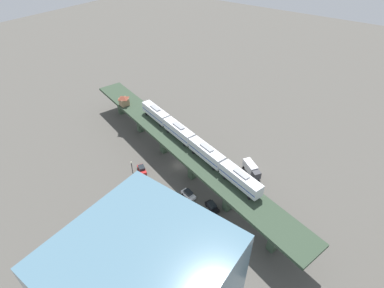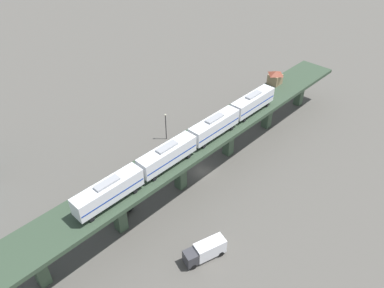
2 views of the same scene
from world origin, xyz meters
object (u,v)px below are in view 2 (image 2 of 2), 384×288
street_car_white (143,184)px  street_lamp (166,124)px  subway_train (192,140)px  street_car_red (183,139)px  signal_hut (275,77)px  street_car_black (121,209)px  delivery_truck (205,250)px

street_car_white → street_lamp: (4.19, -16.61, 3.17)m
subway_train → street_car_red: subway_train is taller
signal_hut → street_car_white: bearing=69.4°
street_car_red → street_lamp: (4.03, 0.60, 3.17)m
street_car_black → delivery_truck: bearing=174.2°
subway_train → street_lamp: 18.75m
signal_hut → street_car_white: (14.39, 38.22, -9.84)m
signal_hut → delivery_truck: 48.69m
subway_train → delivery_truck: size_ratio=6.71×
street_car_white → street_car_red: bearing=-89.5°
street_car_red → street_lamp: 5.16m
signal_hut → street_car_red: (14.55, 21.01, -9.84)m
street_car_black → street_car_red: same height
street_car_white → street_car_black: 7.58m
subway_train → street_car_red: bearing=-54.4°
subway_train → signal_hut: 33.69m
street_lamp → street_car_red: bearing=-171.5°
street_lamp → street_car_black: bearing=100.1°
signal_hut → street_lamp: (18.58, 21.61, -6.67)m
signal_hut → street_car_white: size_ratio=0.85×
street_car_black → street_car_red: (0.29, -24.79, 0.00)m
subway_train → street_car_red: (8.73, -12.17, -10.58)m
subway_train → signal_hut: subway_train is taller
signal_hut → subway_train: bearing=80.0°
street_car_white → street_car_black: (-0.13, 7.58, 0.00)m
subway_train → street_lamp: size_ratio=7.00×
street_car_white → street_lamp: 17.42m
subway_train → street_car_white: (8.57, 5.05, -10.58)m
signal_hut → street_car_black: size_ratio=0.84×
subway_train → signal_hut: size_ratio=12.14×
street_car_white → signal_hut: bearing=-110.6°
street_car_black → street_lamp: 24.78m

